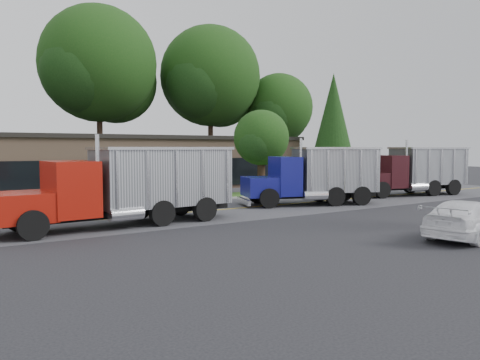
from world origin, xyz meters
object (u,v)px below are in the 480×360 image
object	(u,v)px
dump_truck_red	(133,183)
dump_truck_maroon	(415,169)
dump_truck_blue	(318,174)
rally_car	(467,219)

from	to	relation	value
dump_truck_red	dump_truck_maroon	xyz separation A→B (m)	(21.11, 1.38, -0.01)
dump_truck_red	dump_truck_blue	bearing A→B (deg)	-178.71
dump_truck_blue	rally_car	bearing A→B (deg)	97.10
dump_truck_blue	dump_truck_maroon	bearing A→B (deg)	-158.58
dump_truck_maroon	rally_car	xyz separation A→B (m)	(-11.78, -11.01, -1.11)
dump_truck_blue	rally_car	distance (m)	10.98
dump_truck_red	dump_truck_blue	size ratio (longest dim) A/B	1.28
dump_truck_red	rally_car	distance (m)	13.45
dump_truck_red	dump_truck_maroon	size ratio (longest dim) A/B	1.20
dump_truck_blue	dump_truck_maroon	distance (m)	9.46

